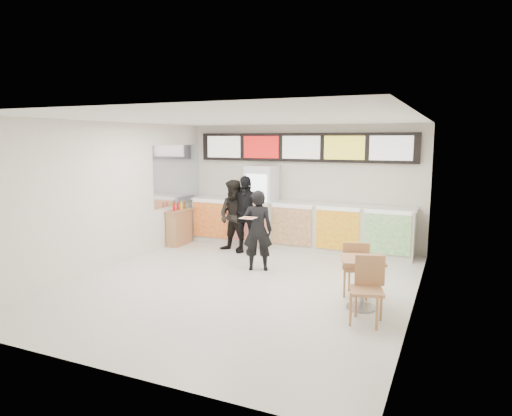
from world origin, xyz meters
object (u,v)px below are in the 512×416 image
Objects in this scene: condiment_ledge at (179,227)px; service_counter at (296,225)px; drinks_fridge at (262,205)px; customer_left at (235,216)px; cafe_table at (362,274)px; customer_mid at (245,214)px; customer_main at (258,230)px.

service_counter is at bearing 16.87° from condiment_ledge.
customer_left is (-0.27, -0.97, -0.14)m from drinks_fridge.
service_counter is 4.10m from cafe_table.
customer_mid is (0.22, 0.09, 0.05)m from customer_left.
customer_left is 0.95× the size of customer_mid.
drinks_fridge is at bearing -89.47° from customer_main.
service_counter is at bearing 36.16° from customer_mid.
customer_mid is 1.90m from condiment_ledge.
service_counter is at bearing 106.18° from cafe_table.
service_counter is 3.38× the size of customer_main.
drinks_fridge is 1.10× the size of customer_mid.
drinks_fridge is at bearing 179.01° from service_counter.
customer_main reaches higher than cafe_table.
service_counter reaches higher than condiment_ledge.
customer_mid is (-0.87, 1.25, 0.08)m from customer_main.
customer_main is 3.01m from condiment_ledge.
customer_main is at bearing -60.42° from customer_mid.
service_counter is at bearing -0.99° from drinks_fridge.
service_counter is 2.13m from customer_main.
customer_left reaches higher than cafe_table.
customer_mid is 1.70× the size of condiment_ledge.
customer_main reaches higher than service_counter.
drinks_fridge reaches higher than customer_mid.
cafe_table is at bearing -26.83° from condiment_ledge.
customer_left is at bearing 127.28° from cafe_table.
drinks_fridge is 0.89m from customer_mid.
drinks_fridge reaches higher than customer_left.
customer_mid is at bearing -0.28° from condiment_ledge.
customer_mid reaches higher than cafe_table.
customer_main reaches higher than condiment_ledge.
drinks_fridge reaches higher than customer_main.
service_counter is 2.78× the size of drinks_fridge.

